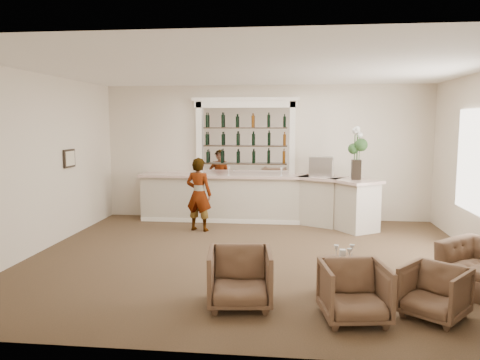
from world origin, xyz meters
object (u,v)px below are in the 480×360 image
(espresso_machine, at_px, (322,166))
(flower_vase, at_px, (357,150))
(armchair_center, at_px, (354,292))
(cocktail_table, at_px, (344,278))
(sommelier, at_px, (199,194))
(armchair_right, at_px, (434,292))
(bar_counter, at_px, (257,199))
(armchair_left, at_px, (240,278))

(espresso_machine, height_order, flower_vase, flower_vase)
(armchair_center, bearing_deg, espresso_machine, 82.08)
(cocktail_table, height_order, sommelier, sommelier)
(armchair_center, height_order, espresso_machine, espresso_machine)
(armchair_right, bearing_deg, flower_vase, 133.16)
(bar_counter, distance_m, armchair_center, 5.71)
(espresso_machine, bearing_deg, sommelier, -149.99)
(armchair_left, xyz_separation_m, flower_vase, (2.06, 4.61, 1.41))
(armchair_right, distance_m, flower_vase, 4.96)
(sommelier, height_order, espresso_machine, sommelier)
(flower_vase, bearing_deg, armchair_left, -114.10)
(cocktail_table, xyz_separation_m, flower_vase, (0.66, 4.09, 1.54))
(armchair_center, bearing_deg, cocktail_table, 82.86)
(bar_counter, height_order, sommelier, sommelier)
(bar_counter, bearing_deg, flower_vase, -14.40)
(flower_vase, bearing_deg, cocktail_table, -99.16)
(espresso_machine, bearing_deg, armchair_left, -94.15)
(sommelier, relative_size, armchair_center, 2.08)
(bar_counter, height_order, armchair_left, bar_counter)
(armchair_left, distance_m, espresso_machine, 5.40)
(espresso_machine, xyz_separation_m, flower_vase, (0.72, -0.53, 0.42))
(armchair_right, height_order, flower_vase, flower_vase)
(sommelier, relative_size, flower_vase, 1.40)
(bar_counter, xyz_separation_m, armchair_left, (0.16, -5.18, -0.19))
(cocktail_table, height_order, armchair_left, armchair_left)
(armchair_left, distance_m, flower_vase, 5.25)
(armchair_left, distance_m, armchair_right, 2.42)
(bar_counter, height_order, espresso_machine, espresso_machine)
(cocktail_table, xyz_separation_m, armchair_left, (-1.40, -0.52, 0.13))
(espresso_machine, bearing_deg, armchair_right, -67.93)
(bar_counter, height_order, armchair_center, bar_counter)
(bar_counter, height_order, cocktail_table, bar_counter)
(armchair_right, relative_size, espresso_machine, 1.35)
(cocktail_table, bearing_deg, sommelier, 127.38)
(bar_counter, distance_m, flower_vase, 2.60)
(armchair_left, bearing_deg, flower_vase, 59.16)
(armchair_center, relative_size, armchair_right, 1.10)
(bar_counter, relative_size, armchair_right, 8.02)
(sommelier, bearing_deg, bar_counter, -126.77)
(armchair_center, distance_m, flower_vase, 5.15)
(bar_counter, xyz_separation_m, sommelier, (-1.23, -1.01, 0.24))
(flower_vase, bearing_deg, sommelier, -172.76)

